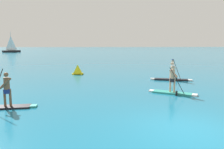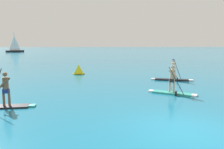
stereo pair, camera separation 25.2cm
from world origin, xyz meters
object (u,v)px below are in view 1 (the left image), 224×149
(paddleboarder_mid_center, at_px, (173,87))
(sailboat_left_horizon, at_px, (11,50))
(paddleboarder_far_right, at_px, (172,76))
(paddleboarder_near_left, at_px, (5,100))
(race_marker_buoy, at_px, (78,70))

(paddleboarder_mid_center, xyz_separation_m, sailboat_left_horizon, (-33.95, 70.30, 0.48))
(paddleboarder_mid_center, bearing_deg, paddleboarder_far_right, 103.21)
(paddleboarder_far_right, xyz_separation_m, sailboat_left_horizon, (-35.65, 65.51, 0.52))
(paddleboarder_near_left, distance_m, sailboat_left_horizon, 76.72)
(paddleboarder_near_left, distance_m, paddleboarder_mid_center, 9.18)
(paddleboarder_mid_center, distance_m, paddleboarder_far_right, 5.09)
(paddleboarder_mid_center, relative_size, paddleboarder_far_right, 0.80)
(paddleboarder_near_left, relative_size, sailboat_left_horizon, 0.40)
(paddleboarder_near_left, relative_size, paddleboarder_mid_center, 1.13)
(paddleboarder_near_left, bearing_deg, paddleboarder_far_right, -149.41)
(paddleboarder_far_right, xyz_separation_m, race_marker_buoy, (-7.97, 4.45, 0.06))
(race_marker_buoy, bearing_deg, paddleboarder_mid_center, -55.87)
(paddleboarder_mid_center, bearing_deg, paddleboarder_near_left, -133.22)
(paddleboarder_near_left, height_order, paddleboarder_mid_center, paddleboarder_near_left)
(paddleboarder_near_left, distance_m, race_marker_buoy, 11.76)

